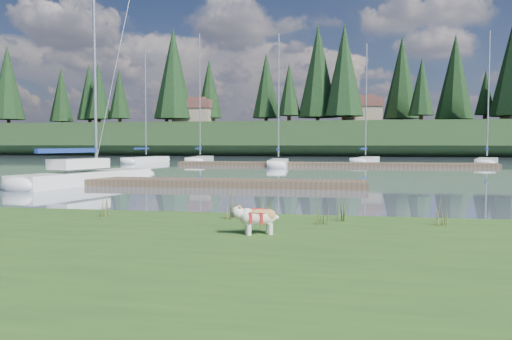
# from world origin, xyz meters

# --- Properties ---
(ground) EXTENTS (200.00, 200.00, 0.00)m
(ground) POSITION_xyz_m (0.00, 30.00, 0.00)
(ground) COLOR slate
(ground) RESTS_ON ground
(bank) EXTENTS (60.00, 9.00, 0.35)m
(bank) POSITION_xyz_m (0.00, -6.00, 0.17)
(bank) COLOR #2D511C
(bank) RESTS_ON ground
(ridge) EXTENTS (200.00, 20.00, 5.00)m
(ridge) POSITION_xyz_m (0.00, 73.00, 2.50)
(ridge) COLOR black
(ridge) RESTS_ON ground
(bulldog) EXTENTS (0.80, 0.48, 0.47)m
(bulldog) POSITION_xyz_m (1.61, -3.91, 0.64)
(bulldog) COLOR silver
(bulldog) RESTS_ON bank
(sailboat_main) EXTENTS (3.75, 8.64, 12.26)m
(sailboat_main) POSITION_xyz_m (-8.50, 9.80, 0.42)
(sailboat_main) COLOR silver
(sailboat_main) RESTS_ON ground
(dock_near) EXTENTS (16.00, 2.00, 0.30)m
(dock_near) POSITION_xyz_m (-4.00, 9.00, 0.15)
(dock_near) COLOR #4C3D2C
(dock_near) RESTS_ON ground
(dock_far) EXTENTS (26.00, 2.20, 0.30)m
(dock_far) POSITION_xyz_m (2.00, 30.00, 0.15)
(dock_far) COLOR #4C3D2C
(dock_far) RESTS_ON ground
(sailboat_bg_0) EXTENTS (2.45, 7.79, 11.15)m
(sailboat_bg_0) POSITION_xyz_m (-16.03, 35.07, 0.32)
(sailboat_bg_0) COLOR silver
(sailboat_bg_0) RESTS_ON ground
(sailboat_bg_1) EXTENTS (2.82, 8.76, 12.77)m
(sailboat_bg_1) POSITION_xyz_m (-11.11, 36.52, 0.33)
(sailboat_bg_1) COLOR silver
(sailboat_bg_1) RESTS_ON ground
(sailboat_bg_2) EXTENTS (1.97, 7.27, 10.87)m
(sailboat_bg_2) POSITION_xyz_m (-2.28, 29.12, 0.33)
(sailboat_bg_2) COLOR silver
(sailboat_bg_2) RESTS_ON ground
(sailboat_bg_3) EXTENTS (3.26, 7.94, 11.48)m
(sailboat_bg_3) POSITION_xyz_m (5.25, 37.55, 0.32)
(sailboat_bg_3) COLOR silver
(sailboat_bg_3) RESTS_ON ground
(sailboat_bg_4) EXTENTS (3.91, 8.15, 11.85)m
(sailboat_bg_4) POSITION_xyz_m (15.72, 35.56, 0.32)
(sailboat_bg_4) COLOR silver
(sailboat_bg_4) RESTS_ON ground
(weed_0) EXTENTS (0.17, 0.14, 0.69)m
(weed_0) POSITION_xyz_m (0.83, -2.37, 0.64)
(weed_0) COLOR #475B23
(weed_0) RESTS_ON bank
(weed_1) EXTENTS (0.17, 0.14, 0.56)m
(weed_1) POSITION_xyz_m (1.51, -2.15, 0.59)
(weed_1) COLOR #475B23
(weed_1) RESTS_ON bank
(weed_2) EXTENTS (0.17, 0.14, 0.70)m
(weed_2) POSITION_xyz_m (2.94, -2.26, 0.64)
(weed_2) COLOR #475B23
(weed_2) RESTS_ON bank
(weed_3) EXTENTS (0.17, 0.14, 0.63)m
(weed_3) POSITION_xyz_m (-1.83, -2.51, 0.61)
(weed_3) COLOR #475B23
(weed_3) RESTS_ON bank
(weed_4) EXTENTS (0.17, 0.14, 0.45)m
(weed_4) POSITION_xyz_m (2.65, -2.76, 0.54)
(weed_4) COLOR #475B23
(weed_4) RESTS_ON bank
(weed_5) EXTENTS (0.17, 0.14, 0.59)m
(weed_5) POSITION_xyz_m (4.81, -2.45, 0.60)
(weed_5) COLOR #475B23
(weed_5) RESTS_ON bank
(mud_lip) EXTENTS (60.00, 0.50, 0.14)m
(mud_lip) POSITION_xyz_m (0.00, -1.60, 0.07)
(mud_lip) COLOR #33281C
(mud_lip) RESTS_ON ground
(conifer_0) EXTENTS (5.72, 5.72, 14.15)m
(conifer_0) POSITION_xyz_m (-55.00, 67.00, 12.64)
(conifer_0) COLOR #382619
(conifer_0) RESTS_ON ridge
(conifer_1) EXTENTS (4.40, 4.40, 11.30)m
(conifer_1) POSITION_xyz_m (-40.00, 71.00, 11.28)
(conifer_1) COLOR #382619
(conifer_1) RESTS_ON ridge
(conifer_2) EXTENTS (6.60, 6.60, 16.05)m
(conifer_2) POSITION_xyz_m (-25.00, 68.00, 13.54)
(conifer_2) COLOR #382619
(conifer_2) RESTS_ON ridge
(conifer_3) EXTENTS (4.84, 4.84, 12.25)m
(conifer_3) POSITION_xyz_m (-10.00, 72.00, 11.74)
(conifer_3) COLOR #382619
(conifer_3) RESTS_ON ridge
(conifer_4) EXTENTS (6.16, 6.16, 15.10)m
(conifer_4) POSITION_xyz_m (3.00, 66.00, 13.09)
(conifer_4) COLOR #382619
(conifer_4) RESTS_ON ridge
(conifer_5) EXTENTS (3.96, 3.96, 10.35)m
(conifer_5) POSITION_xyz_m (15.00, 70.00, 10.83)
(conifer_5) COLOR #382619
(conifer_5) RESTS_ON ridge
(house_0) EXTENTS (6.30, 5.30, 4.65)m
(house_0) POSITION_xyz_m (-22.00, 70.00, 7.31)
(house_0) COLOR gray
(house_0) RESTS_ON ridge
(house_1) EXTENTS (6.30, 5.30, 4.65)m
(house_1) POSITION_xyz_m (6.00, 71.00, 7.31)
(house_1) COLOR gray
(house_1) RESTS_ON ridge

